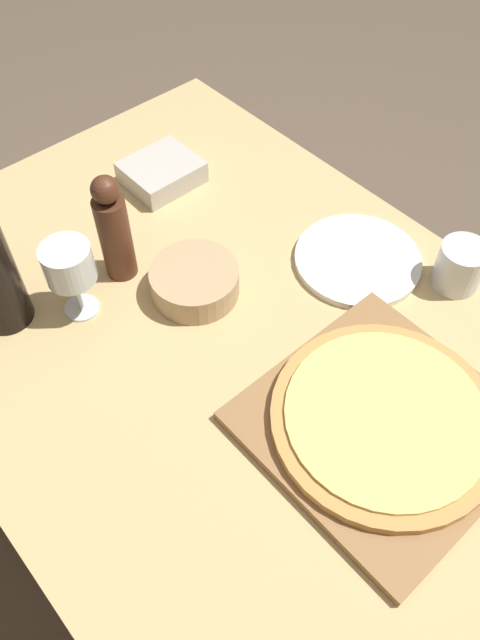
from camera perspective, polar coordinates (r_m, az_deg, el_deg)
ground_plane at (r=1.70m, az=0.34°, el=-16.86°), size 12.00×12.00×0.00m
dining_table at (r=1.13m, az=0.50°, el=-5.18°), size 0.92×1.39×0.73m
cutting_board at (r=0.99m, az=12.92°, el=-9.31°), size 0.37×0.37×0.02m
pizza at (r=0.97m, az=13.14°, el=-8.73°), size 0.35×0.35×0.02m
pepper_mill at (r=1.11m, az=-11.45°, el=8.04°), size 0.06×0.06×0.22m
wine_glass at (r=1.06m, az=-15.39°, el=4.81°), size 0.08×0.08×0.15m
small_bowl at (r=1.11m, az=-4.16°, el=3.54°), size 0.16×0.16×0.05m
drinking_tumbler at (r=1.18m, az=19.45°, el=4.67°), size 0.09×0.09×0.09m
dinner_plate at (r=1.19m, az=10.70°, el=5.44°), size 0.24×0.24×0.01m
food_container at (r=1.34m, az=-7.17°, el=13.24°), size 0.15×0.13×0.05m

